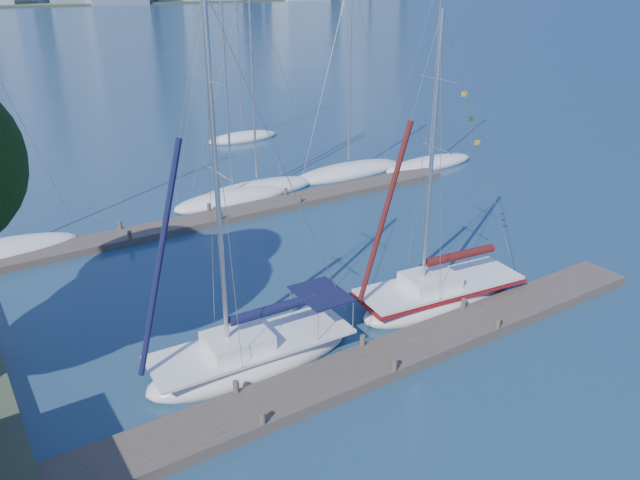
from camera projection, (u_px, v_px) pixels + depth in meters
ground at (377, 367)px, 21.85m from camera, size 700.00×700.00×0.00m
near_dock at (378, 362)px, 21.77m from camera, size 26.00×2.00×0.40m
far_dock at (232, 214)px, 35.12m from camera, size 30.00×1.80×0.36m
sailboat_navy at (252, 339)px, 21.53m from camera, size 7.82×2.82×12.94m
sailboat_maroon at (440, 281)px, 25.74m from camera, size 7.91×3.33×12.13m
bg_boat_2 at (233, 198)px, 37.29m from camera, size 7.62×3.34×15.66m
bg_boat_3 at (257, 190)px, 38.84m from camera, size 8.29×3.59×13.40m
bg_boat_4 at (348, 171)px, 42.44m from camera, size 8.79×4.14×13.43m
bg_boat_5 at (429, 163)px, 44.26m from camera, size 7.86×3.00×13.39m
bg_boat_7 at (243, 137)px, 51.33m from camera, size 6.20×2.41×12.06m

